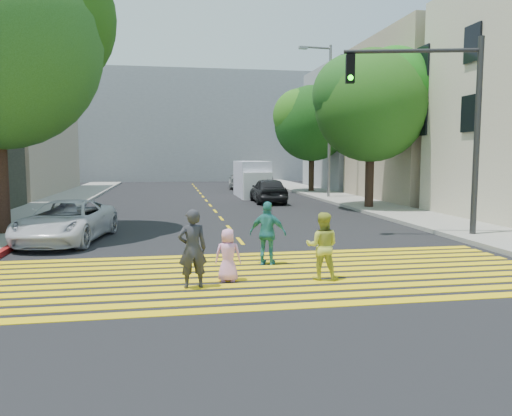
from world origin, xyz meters
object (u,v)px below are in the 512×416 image
object	(u,v)px
pedestrian_man	(192,249)
white_van	(252,180)
pedestrian_child	(228,255)
pedestrian_extra	(268,233)
tree_right_far	(313,119)
traffic_signal	(440,109)
white_sedan	(66,221)
silver_car	(240,181)
tree_right_near	(373,100)
pedestrian_woman	(322,246)
dark_car_parked	(263,183)
dark_car_near	(268,190)

from	to	relation	value
pedestrian_man	white_van	bearing A→B (deg)	-110.32
pedestrian_man	pedestrian_child	xyz separation A→B (m)	(0.80, 0.43, -0.25)
pedestrian_extra	pedestrian_child	bearing A→B (deg)	76.69
tree_right_far	traffic_signal	bearing A→B (deg)	-94.70
white_van	traffic_signal	distance (m)	18.28
pedestrian_child	pedestrian_extra	xyz separation A→B (m)	(1.20, 1.52, 0.22)
pedestrian_man	white_sedan	bearing A→B (deg)	-67.47
pedestrian_man	silver_car	size ratio (longest dim) A/B	0.38
pedestrian_man	white_sedan	world-z (taller)	pedestrian_man
pedestrian_extra	pedestrian_man	bearing A→B (deg)	69.28
tree_right_near	white_sedan	xyz separation A→B (m)	(-13.55, -7.54, -4.94)
tree_right_far	pedestrian_woman	distance (m)	27.00
white_van	traffic_signal	bearing A→B (deg)	-78.56
pedestrian_extra	silver_car	bearing A→B (deg)	-71.66
dark_car_parked	dark_car_near	bearing A→B (deg)	-94.91
pedestrian_man	pedestrian_extra	size ratio (longest dim) A/B	1.03
dark_car_parked	pedestrian_man	bearing A→B (deg)	-99.82
tree_right_far	white_van	world-z (taller)	tree_right_far
tree_right_far	white_sedan	world-z (taller)	tree_right_far
white_sedan	dark_car_near	world-z (taller)	dark_car_near
pedestrian_woman	silver_car	xyz separation A→B (m)	(2.52, 31.19, -0.12)
pedestrian_child	dark_car_near	size ratio (longest dim) A/B	0.27
silver_car	white_van	size ratio (longest dim) A/B	0.87
pedestrian_woman	pedestrian_extra	xyz separation A→B (m)	(-0.90, 1.73, 0.05)
pedestrian_extra	dark_car_near	world-z (taller)	pedestrian_extra
tree_right_far	pedestrian_woman	world-z (taller)	tree_right_far
dark_car_parked	white_van	world-z (taller)	white_van
tree_right_far	traffic_signal	size ratio (longest dim) A/B	1.22
tree_right_near	dark_car_parked	xyz separation A→B (m)	(-3.09, 13.60, -4.94)
dark_car_near	traffic_signal	bearing A→B (deg)	104.45
white_sedan	white_van	xyz separation A→B (m)	(8.82, 16.36, 0.47)
white_van	tree_right_far	bearing A→B (deg)	31.45
white_sedan	silver_car	distance (m)	26.63
white_sedan	silver_car	world-z (taller)	white_sedan
silver_car	white_van	distance (m)	8.66
pedestrian_man	dark_car_parked	bearing A→B (deg)	-111.48
tree_right_far	pedestrian_man	bearing A→B (deg)	-111.46
tree_right_near	tree_right_far	distance (m)	11.85
pedestrian_extra	white_van	world-z (taller)	white_van
pedestrian_extra	white_van	size ratio (longest dim) A/B	0.32
dark_car_near	dark_car_parked	size ratio (longest dim) A/B	1.09
pedestrian_man	silver_car	bearing A→B (deg)	-107.57
white_sedan	dark_car_near	bearing A→B (deg)	62.18
dark_car_near	traffic_signal	xyz separation A→B (m)	(3.13, -13.38, 3.55)
white_sedan	silver_car	xyz separation A→B (m)	(9.17, 25.00, -0.02)
dark_car_parked	white_van	size ratio (longest dim) A/B	0.79
tree_right_near	pedestrian_child	size ratio (longest dim) A/B	6.99
pedestrian_extra	dark_car_parked	world-z (taller)	pedestrian_extra
pedestrian_man	pedestrian_extra	distance (m)	2.79
white_van	traffic_signal	xyz separation A→B (m)	(3.37, -17.69, 3.16)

